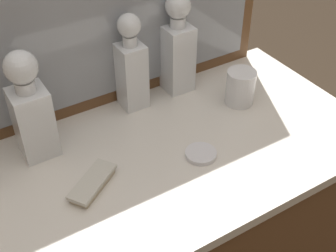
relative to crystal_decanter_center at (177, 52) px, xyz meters
name	(u,v)px	position (x,y,z in m)	size (l,w,h in m)	color
crystal_decanter_center	(177,52)	(0.00, 0.00, 0.00)	(0.08, 0.08, 0.31)	white
crystal_decanter_front	(132,71)	(-0.16, -0.01, -0.01)	(0.07, 0.07, 0.29)	white
crystal_decanter_left	(32,115)	(-0.46, -0.06, -0.01)	(0.09, 0.09, 0.29)	white
crystal_tumbler_front	(240,88)	(0.12, -0.16, -0.08)	(0.09, 0.09, 0.10)	white
silver_brush_center	(93,183)	(-0.40, -0.25, -0.11)	(0.15, 0.12, 0.02)	#B7A88C
porcelain_dish	(201,154)	(-0.12, -0.30, -0.12)	(0.08, 0.08, 0.01)	silver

